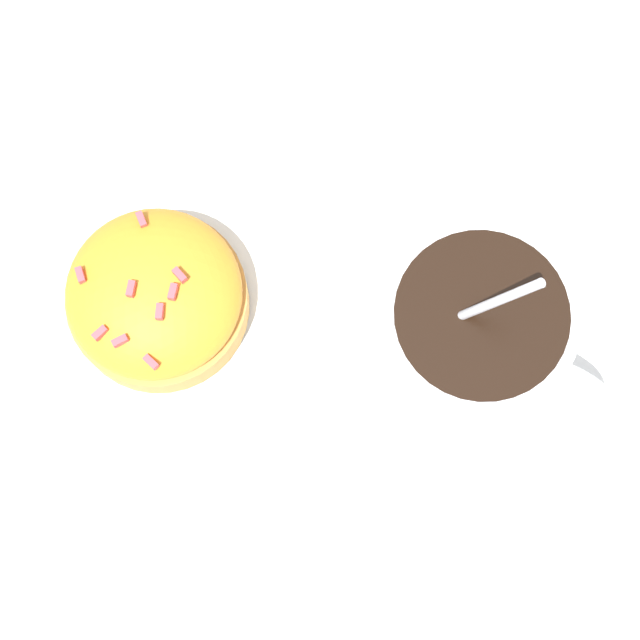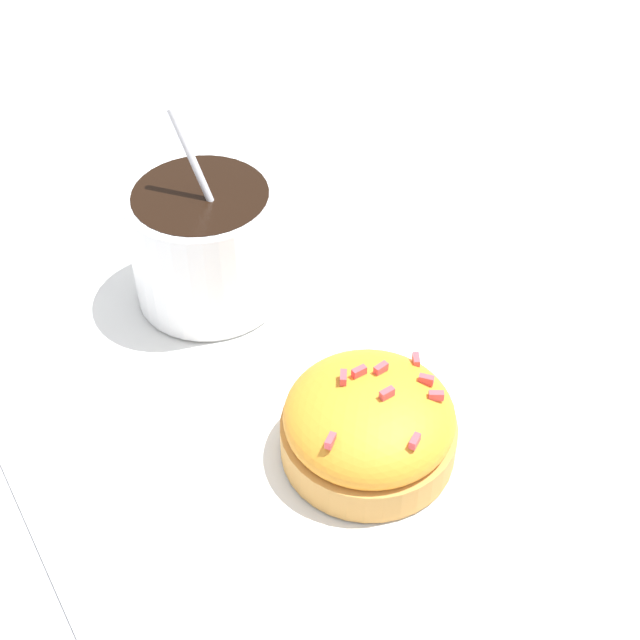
# 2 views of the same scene
# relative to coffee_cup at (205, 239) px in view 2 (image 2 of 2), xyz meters

# --- Properties ---
(ground_plane) EXTENTS (3.00, 3.00, 0.00)m
(ground_plane) POSITION_rel_coffee_cup_xyz_m (-0.07, -0.01, -0.04)
(ground_plane) COLOR #B2B2B7
(paper_napkin) EXTENTS (0.35, 0.32, 0.00)m
(paper_napkin) POSITION_rel_coffee_cup_xyz_m (-0.07, -0.01, -0.04)
(paper_napkin) COLOR white
(paper_napkin) RESTS_ON ground_plane
(coffee_cup) EXTENTS (0.11, 0.08, 0.12)m
(coffee_cup) POSITION_rel_coffee_cup_xyz_m (0.00, 0.00, 0.00)
(coffee_cup) COLOR white
(coffee_cup) RESTS_ON paper_napkin
(frosted_pastry) EXTENTS (0.09, 0.09, 0.05)m
(frosted_pastry) POSITION_rel_coffee_cup_xyz_m (-0.15, -0.02, -0.02)
(frosted_pastry) COLOR #D19347
(frosted_pastry) RESTS_ON paper_napkin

